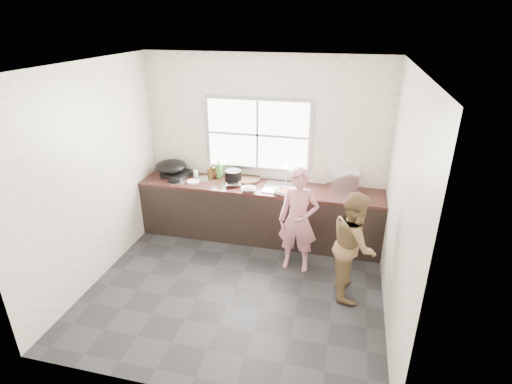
% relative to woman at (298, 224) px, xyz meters
% --- Properties ---
extents(floor, '(3.60, 3.20, 0.01)m').
position_rel_woman_xyz_m(floor, '(-0.67, -0.63, -0.67)').
color(floor, '#252527').
rests_on(floor, ground).
extents(ceiling, '(3.60, 3.20, 0.01)m').
position_rel_woman_xyz_m(ceiling, '(-0.67, -0.63, 2.04)').
color(ceiling, silver).
rests_on(ceiling, wall_back).
extents(wall_back, '(3.60, 0.01, 2.70)m').
position_rel_woman_xyz_m(wall_back, '(-0.67, 0.98, 0.68)').
color(wall_back, silver).
rests_on(wall_back, ground).
extents(wall_left, '(0.01, 3.20, 2.70)m').
position_rel_woman_xyz_m(wall_left, '(-2.48, -0.63, 0.68)').
color(wall_left, beige).
rests_on(wall_left, ground).
extents(wall_right, '(0.01, 3.20, 2.70)m').
position_rel_woman_xyz_m(wall_right, '(1.13, -0.63, 0.68)').
color(wall_right, beige).
rests_on(wall_right, ground).
extents(wall_front, '(3.60, 0.01, 2.70)m').
position_rel_woman_xyz_m(wall_front, '(-0.67, -2.23, 0.68)').
color(wall_front, beige).
rests_on(wall_front, ground).
extents(cabinet, '(3.60, 0.62, 0.82)m').
position_rel_woman_xyz_m(cabinet, '(-0.67, 0.66, -0.26)').
color(cabinet, black).
rests_on(cabinet, floor).
extents(countertop, '(3.60, 0.64, 0.04)m').
position_rel_woman_xyz_m(countertop, '(-0.67, 0.66, 0.17)').
color(countertop, '#321914').
rests_on(countertop, cabinet).
extents(sink, '(0.55, 0.45, 0.02)m').
position_rel_woman_xyz_m(sink, '(-0.32, 0.66, 0.20)').
color(sink, silver).
rests_on(sink, countertop).
extents(faucet, '(0.02, 0.02, 0.30)m').
position_rel_woman_xyz_m(faucet, '(-0.32, 0.86, 0.34)').
color(faucet, silver).
rests_on(faucet, countertop).
extents(window_frame, '(1.60, 0.05, 1.10)m').
position_rel_woman_xyz_m(window_frame, '(-0.77, 0.96, 0.88)').
color(window_frame, '#9EA0A5').
rests_on(window_frame, wall_back).
extents(window_glazing, '(1.50, 0.01, 1.00)m').
position_rel_woman_xyz_m(window_glazing, '(-0.77, 0.94, 0.88)').
color(window_glazing, white).
rests_on(window_glazing, window_frame).
extents(woman, '(0.50, 0.35, 1.33)m').
position_rel_woman_xyz_m(woman, '(0.00, 0.00, 0.00)').
color(woman, pink).
rests_on(woman, floor).
extents(person_side, '(0.59, 0.71, 1.34)m').
position_rel_woman_xyz_m(person_side, '(0.71, -0.37, 0.00)').
color(person_side, brown).
rests_on(person_side, floor).
extents(cutting_board, '(0.50, 0.50, 0.04)m').
position_rel_woman_xyz_m(cutting_board, '(-0.91, 0.83, 0.21)').
color(cutting_board, black).
rests_on(cutting_board, countertop).
extents(cleaver, '(0.25, 0.18, 0.01)m').
position_rel_woman_xyz_m(cleaver, '(-1.04, 0.54, 0.24)').
color(cleaver, silver).
rests_on(cleaver, cutting_board).
extents(bowl_mince, '(0.25, 0.25, 0.05)m').
position_rel_woman_xyz_m(bowl_mince, '(-0.79, 0.45, 0.22)').
color(bowl_mince, silver).
rests_on(bowl_mince, countertop).
extents(bowl_crabs, '(0.23, 0.23, 0.06)m').
position_rel_woman_xyz_m(bowl_crabs, '(-0.26, 0.45, 0.22)').
color(bowl_crabs, white).
rests_on(bowl_crabs, countertop).
extents(bowl_held, '(0.26, 0.26, 0.07)m').
position_rel_woman_xyz_m(bowl_held, '(-0.34, 0.45, 0.23)').
color(bowl_held, silver).
rests_on(bowl_held, countertop).
extents(black_pot, '(0.27, 0.27, 0.18)m').
position_rel_woman_xyz_m(black_pot, '(-1.10, 0.74, 0.28)').
color(black_pot, black).
rests_on(black_pot, countertop).
extents(plate_food, '(0.25, 0.25, 0.02)m').
position_rel_woman_xyz_m(plate_food, '(-1.68, 0.58, 0.20)').
color(plate_food, white).
rests_on(plate_food, countertop).
extents(bottle_green, '(0.12, 0.12, 0.31)m').
position_rel_woman_xyz_m(bottle_green, '(-1.36, 0.84, 0.35)').
color(bottle_green, green).
rests_on(bottle_green, countertop).
extents(bottle_brown_tall, '(0.12, 0.12, 0.19)m').
position_rel_woman_xyz_m(bottle_brown_tall, '(-1.46, 0.81, 0.29)').
color(bottle_brown_tall, '#443011').
rests_on(bottle_brown_tall, countertop).
extents(bottle_brown_short, '(0.14, 0.14, 0.16)m').
position_rel_woman_xyz_m(bottle_brown_short, '(-1.42, 0.83, 0.27)').
color(bottle_brown_short, '#3D1C0F').
rests_on(bottle_brown_short, countertop).
extents(glass_jar, '(0.09, 0.09, 0.10)m').
position_rel_woman_xyz_m(glass_jar, '(-1.72, 0.79, 0.24)').
color(glass_jar, white).
rests_on(glass_jar, countertop).
extents(burner, '(0.48, 0.48, 0.06)m').
position_rel_woman_xyz_m(burner, '(-2.01, 0.77, 0.22)').
color(burner, black).
rests_on(burner, countertop).
extents(wok, '(0.60, 0.60, 0.18)m').
position_rel_woman_xyz_m(wok, '(-2.11, 0.75, 0.34)').
color(wok, black).
rests_on(wok, burner).
extents(dish_rack, '(0.47, 0.41, 0.30)m').
position_rel_woman_xyz_m(dish_rack, '(0.50, 0.89, 0.34)').
color(dish_rack, white).
rests_on(dish_rack, countertop).
extents(pot_lid_left, '(0.33, 0.33, 0.01)m').
position_rel_woman_xyz_m(pot_lid_left, '(-1.94, 0.54, 0.20)').
color(pot_lid_left, silver).
rests_on(pot_lid_left, countertop).
extents(pot_lid_right, '(0.27, 0.27, 0.01)m').
position_rel_woman_xyz_m(pot_lid_right, '(-1.54, 0.72, 0.20)').
color(pot_lid_right, silver).
rests_on(pot_lid_right, countertop).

